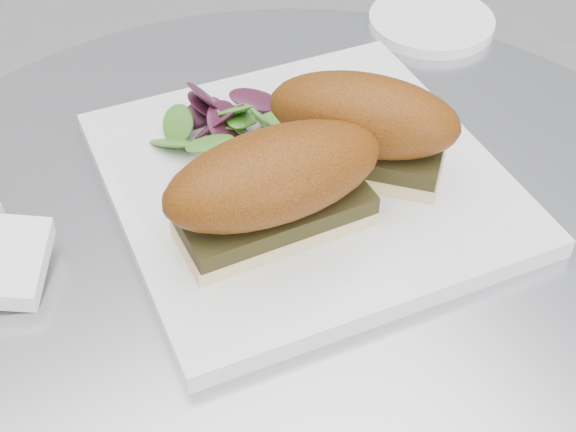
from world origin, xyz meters
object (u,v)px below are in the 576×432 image
Objects in this scene: plate at (305,181)px; sandwich_left at (275,185)px; sandwich_right at (363,125)px; saucer at (431,22)px.

sandwich_left reaches higher than plate.
sandwich_left is 0.09m from sandwich_right.
saucer is (0.29, 0.18, -0.05)m from sandwich_left.
saucer is at bearing 85.93° from sandwich_right.
sandwich_right is at bearing -25.62° from plate.
plate is 2.31× the size of saucer.
sandwich_left is at bearing -117.80° from sandwich_right.
saucer is (0.23, 0.14, -0.00)m from plate.
plate is at bearing -149.63° from saucer.
sandwich_right reaches higher than plate.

